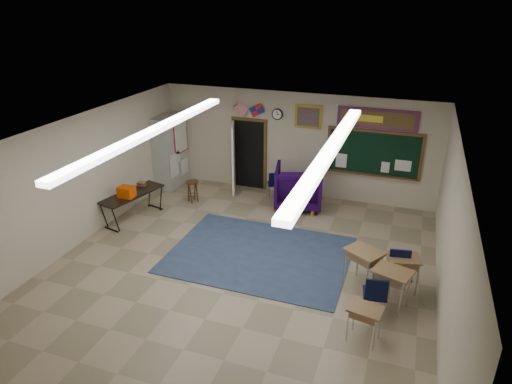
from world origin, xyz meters
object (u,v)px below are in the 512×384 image
(student_desk_front_left, at_px, (363,266))
(student_desk_front_right, at_px, (402,271))
(folding_table, at_px, (133,205))
(wingback_armchair, at_px, (298,186))
(wooden_stool, at_px, (193,191))

(student_desk_front_left, relative_size, student_desk_front_right, 1.14)
(student_desk_front_right, distance_m, folding_table, 6.88)
(wingback_armchair, relative_size, student_desk_front_left, 1.51)
(student_desk_front_right, bearing_deg, folding_table, 159.19)
(wingback_armchair, relative_size, wooden_stool, 2.09)
(wingback_armchair, bearing_deg, wooden_stool, 1.18)
(student_desk_front_right, xyz_separation_m, wooden_stool, (-5.85, 2.41, -0.10))
(student_desk_front_right, bearing_deg, wingback_armchair, 120.02)
(folding_table, xyz_separation_m, wooden_stool, (0.97, 1.50, -0.08))
(wooden_stool, bearing_deg, folding_table, -122.88)
(wingback_armchair, bearing_deg, student_desk_front_right, 120.38)
(student_desk_front_right, bearing_deg, wooden_stool, 144.40)
(wooden_stool, bearing_deg, student_desk_front_right, -22.36)
(wingback_armchair, relative_size, student_desk_front_right, 1.72)
(student_desk_front_right, height_order, wooden_stool, student_desk_front_right)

